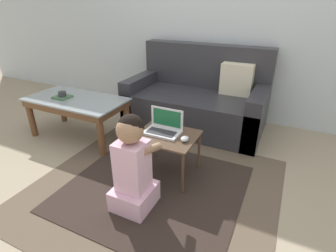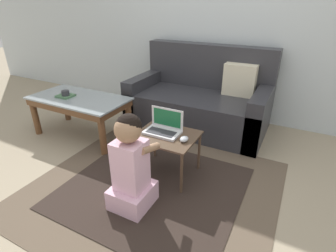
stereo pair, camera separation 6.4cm
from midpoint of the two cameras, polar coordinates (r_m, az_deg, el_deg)
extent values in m
plane|color=gray|center=(2.34, -1.85, -11.98)|extent=(16.00, 16.00, 0.00)
cube|color=silver|center=(3.45, 13.01, 22.24)|extent=(9.00, 0.06, 2.50)
cube|color=brown|center=(2.27, -2.38, -13.24)|extent=(1.96, 1.80, 0.01)
cube|color=#2D231E|center=(2.27, -2.38, -13.14)|extent=(1.41, 1.30, 0.00)
cube|color=#2D2D33|center=(3.23, 7.00, 3.41)|extent=(1.61, 0.87, 0.42)
cube|color=#2D2D33|center=(3.39, 9.55, 12.77)|extent=(1.61, 0.19, 0.53)
cube|color=#2D2D33|center=(3.50, -4.15, 6.62)|extent=(0.16, 0.87, 0.57)
cube|color=#2D2D33|center=(3.05, 19.90, 2.08)|extent=(0.16, 0.87, 0.57)
cube|color=beige|center=(3.15, 15.89, 9.59)|extent=(0.36, 0.14, 0.36)
cube|color=gray|center=(3.06, -18.31, 5.75)|extent=(1.10, 0.56, 0.02)
cube|color=brown|center=(3.07, -18.19, 4.98)|extent=(1.05, 0.54, 0.07)
cylinder|color=brown|center=(3.37, -26.45, 1.91)|extent=(0.07, 0.07, 0.44)
cylinder|color=brown|center=(2.68, -13.43, -1.88)|extent=(0.07, 0.07, 0.44)
cylinder|color=brown|center=(3.62, -20.92, 4.56)|extent=(0.07, 0.07, 0.44)
cylinder|color=brown|center=(2.99, -7.92, 1.69)|extent=(0.07, 0.07, 0.44)
cube|color=#4C3828|center=(2.23, 0.51, -2.13)|extent=(0.51, 0.43, 0.02)
cylinder|color=#4C3828|center=(2.30, -6.93, -7.17)|extent=(0.02, 0.02, 0.38)
cylinder|color=#4C3828|center=(2.11, 3.83, -10.41)|extent=(0.02, 0.02, 0.38)
cylinder|color=#4C3828|center=(2.57, -2.21, -3.09)|extent=(0.02, 0.02, 0.38)
cylinder|color=#4C3828|center=(2.41, 7.55, -5.56)|extent=(0.02, 0.02, 0.38)
cube|color=silver|center=(2.25, -0.46, -1.41)|extent=(0.30, 0.19, 0.02)
cube|color=#28282D|center=(2.23, -0.66, -1.33)|extent=(0.25, 0.11, 0.00)
cube|color=silver|center=(2.28, 0.62, 1.78)|extent=(0.30, 0.01, 0.18)
cube|color=#196038|center=(2.28, 0.58, 1.74)|extent=(0.26, 0.00, 0.15)
ellipsoid|color=#B2B7C1|center=(2.13, 4.40, -2.85)|extent=(0.06, 0.09, 0.04)
cube|color=#E5B2CC|center=(2.08, -6.77, -14.82)|extent=(0.28, 0.31, 0.17)
cube|color=#E5B2CC|center=(1.91, -7.20, -8.45)|extent=(0.21, 0.20, 0.38)
sphere|color=#9E7556|center=(1.76, -7.71, -0.76)|extent=(0.19, 0.19, 0.19)
sphere|color=black|center=(1.76, -7.54, -0.12)|extent=(0.18, 0.18, 0.18)
cylinder|color=#9E7556|center=(1.97, -8.01, -3.50)|extent=(0.06, 0.23, 0.12)
cylinder|color=#9E7556|center=(1.88, -3.04, -4.90)|extent=(0.06, 0.23, 0.12)
cylinder|color=#2D2D33|center=(3.10, -20.84, 6.55)|extent=(0.08, 0.08, 0.08)
cube|color=#47704C|center=(3.12, -20.87, 6.16)|extent=(0.17, 0.15, 0.02)
camera|label=1|loc=(0.03, -89.18, 0.40)|focal=28.00mm
camera|label=2|loc=(0.03, 90.82, -0.40)|focal=28.00mm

